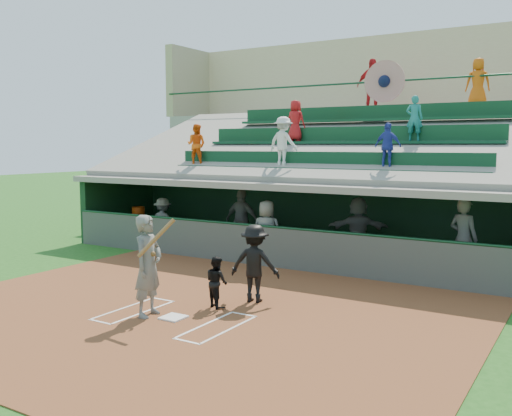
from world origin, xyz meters
The scene contains 20 objects.
ground centered at (0.00, 0.00, 0.00)m, with size 100.00×100.00×0.00m, color #1C5016.
dirt_slab centered at (0.00, 0.50, 0.01)m, with size 11.00×9.00×0.02m, color brown.
home_plate centered at (0.00, 0.00, 0.04)m, with size 0.43×0.43×0.03m, color white.
batters_box_chalk centered at (0.00, 0.00, 0.02)m, with size 2.65×1.85×0.01m.
dugout_floor centered at (0.00, 6.75, 0.02)m, with size 16.00×3.50×0.04m, color gray.
concourse_slab centered at (0.00, 13.50, 2.30)m, with size 20.00×3.00×4.60m, color gray.
grandstand centered at (-0.01, 10.51, 2.26)m, with size 20.40×10.40×7.80m.
batter_at_plate centered at (-0.51, -0.11, 1.01)m, with size 0.91×0.81×1.97m.
catcher centered at (0.27, 1.06, 0.55)m, with size 0.51×0.40×1.05m, color black.
home_umpire centered at (0.72, 1.82, 0.84)m, with size 1.06×0.61×1.64m, color black.
dugout_bench centered at (0.08, 7.94, 0.27)m, with size 15.47×0.46×0.46m, color olive.
white_table centered at (-6.89, 6.53, 0.38)m, with size 0.78×0.58×0.68m, color white.
water_cooler centered at (-6.96, 6.56, 0.94)m, with size 0.45×0.45×0.45m, color #C8440B.
dugout_player_a centered at (-5.24, 5.86, 0.83)m, with size 1.02×0.59×1.58m, color #575A55.
dugout_player_b centered at (-2.46, 6.28, 1.01)m, with size 1.14×0.48×1.95m, color #50534E.
dugout_player_c centered at (-1.03, 5.33, 0.92)m, with size 0.86×0.56×1.76m, color #595C57.
dugout_player_d centered at (1.05, 6.91, 0.95)m, with size 1.69×0.54×1.83m, color #5A5C57.
dugout_player_e centered at (4.06, 6.17, 1.04)m, with size 0.73×0.48×2.00m, color #555752.
concourse_staff_a centered at (-0.84, 13.07, 5.61)m, with size 1.18×0.49×2.01m, color red.
concourse_staff_b centered at (3.17, 12.14, 5.40)m, with size 0.79×0.51×1.61m, color #CD550C.
Camera 1 is at (6.87, -8.26, 3.33)m, focal length 40.00 mm.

